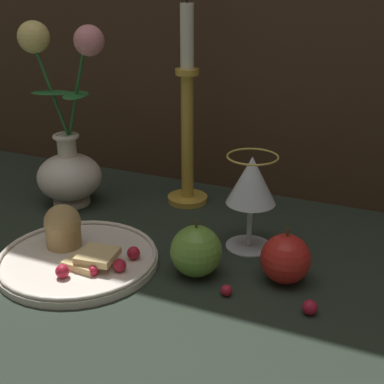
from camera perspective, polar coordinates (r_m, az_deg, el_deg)
The scene contains 10 objects.
ground_plane at distance 0.82m, azimuth -4.08°, elevation -5.79°, with size 2.40×2.40×0.00m, color #232D23.
vase at distance 0.96m, azimuth -13.16°, elevation 4.30°, with size 0.16×0.11×0.32m.
plate_with_pastries at distance 0.79m, azimuth -12.29°, elevation -6.23°, with size 0.23×0.23×0.08m.
wine_glass at distance 0.78m, azimuth 6.35°, elevation 0.85°, with size 0.08×0.08×0.15m.
candlestick at distance 0.93m, azimuth -0.50°, elevation 6.97°, with size 0.07×0.07×0.35m.
apple_beside_vase at distance 0.73m, azimuth 9.94°, elevation -7.03°, with size 0.07×0.07×0.08m.
apple_near_glass at distance 0.73m, azimuth 0.45°, elevation -6.33°, with size 0.07×0.07×0.08m.
berry_near_plate at distance 0.68m, azimuth 12.46°, elevation -11.92°, with size 0.02×0.02×0.02m, color #AD192D.
berry_front_center at distance 0.80m, azimuth -1.19°, elevation -5.77°, with size 0.02×0.02×0.02m, color #AD192D.
berry_by_glass_stem at distance 0.70m, azimuth 3.68°, elevation -10.44°, with size 0.02×0.02×0.02m, color #AD192D.
Camera 1 is at (0.35, -0.64, 0.39)m, focal length 50.00 mm.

